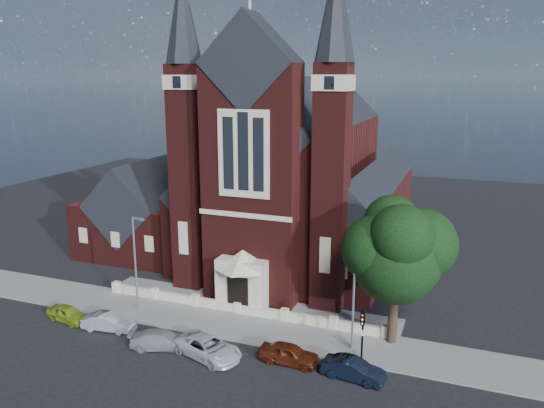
{
  "coord_description": "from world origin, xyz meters",
  "views": [
    {
      "loc": [
        16.92,
        -30.08,
        18.98
      ],
      "look_at": [
        0.86,
        12.0,
        8.11
      ],
      "focal_mm": 35.0,
      "sensor_mm": 36.0,
      "label": 1
    }
  ],
  "objects_px": {
    "car_silver_a": "(109,322)",
    "street_tree": "(397,254)",
    "car_dark_red": "(289,354)",
    "car_navy": "(353,369)",
    "parish_hall": "(149,215)",
    "car_silver_b": "(162,340)",
    "church": "(301,180)",
    "street_lamp_left": "(136,259)",
    "street_lamp_right": "(355,290)",
    "car_white_suv": "(208,347)",
    "car_lime_van": "(68,314)",
    "traffic_signal": "(362,328)"
  },
  "relations": [
    {
      "from": "street_tree",
      "to": "car_white_suv",
      "type": "bearing_deg",
      "value": -151.76
    },
    {
      "from": "car_silver_a",
      "to": "street_lamp_left",
      "type": "bearing_deg",
      "value": -12.01
    },
    {
      "from": "traffic_signal",
      "to": "car_silver_a",
      "type": "height_order",
      "value": "traffic_signal"
    },
    {
      "from": "street_lamp_right",
      "to": "car_lime_van",
      "type": "distance_m",
      "value": 22.82
    },
    {
      "from": "church",
      "to": "street_lamp_left",
      "type": "relative_size",
      "value": 4.31
    },
    {
      "from": "parish_hall",
      "to": "car_white_suv",
      "type": "height_order",
      "value": "parish_hall"
    },
    {
      "from": "car_silver_a",
      "to": "car_navy",
      "type": "relative_size",
      "value": 0.99
    },
    {
      "from": "street_lamp_right",
      "to": "car_white_suv",
      "type": "bearing_deg",
      "value": -153.53
    },
    {
      "from": "street_lamp_right",
      "to": "car_lime_van",
      "type": "bearing_deg",
      "value": -170.79
    },
    {
      "from": "street_lamp_right",
      "to": "traffic_signal",
      "type": "distance_m",
      "value": 2.71
    },
    {
      "from": "parish_hall",
      "to": "car_lime_van",
      "type": "xyz_separation_m",
      "value": [
        3.9,
        -17.6,
        -3.37
      ]
    },
    {
      "from": "street_lamp_left",
      "to": "street_lamp_right",
      "type": "relative_size",
      "value": 1.0
    },
    {
      "from": "church",
      "to": "car_dark_red",
      "type": "relative_size",
      "value": 8.5
    },
    {
      "from": "street_tree",
      "to": "car_silver_a",
      "type": "xyz_separation_m",
      "value": [
        -20.7,
        -5.4,
        -6.29
      ]
    },
    {
      "from": "parish_hall",
      "to": "street_lamp_right",
      "type": "height_order",
      "value": "parish_hall"
    },
    {
      "from": "parish_hall",
      "to": "car_dark_red",
      "type": "relative_size",
      "value": 2.97
    },
    {
      "from": "car_silver_a",
      "to": "car_white_suv",
      "type": "bearing_deg",
      "value": -104.67
    },
    {
      "from": "street_tree",
      "to": "car_silver_b",
      "type": "relative_size",
      "value": 2.36
    },
    {
      "from": "parish_hall",
      "to": "car_navy",
      "type": "bearing_deg",
      "value": -33.32
    },
    {
      "from": "car_silver_a",
      "to": "street_tree",
      "type": "bearing_deg",
      "value": -84.43
    },
    {
      "from": "car_navy",
      "to": "car_silver_a",
      "type": "bearing_deg",
      "value": 96.85
    },
    {
      "from": "street_tree",
      "to": "car_lime_van",
      "type": "relative_size",
      "value": 2.85
    },
    {
      "from": "church",
      "to": "car_white_suv",
      "type": "height_order",
      "value": "church"
    },
    {
      "from": "traffic_signal",
      "to": "car_navy",
      "type": "relative_size",
      "value": 0.98
    },
    {
      "from": "street_lamp_right",
      "to": "car_dark_red",
      "type": "distance_m",
      "value": 6.3
    },
    {
      "from": "street_tree",
      "to": "car_silver_a",
      "type": "relative_size",
      "value": 2.65
    },
    {
      "from": "car_silver_b",
      "to": "street_tree",
      "type": "bearing_deg",
      "value": -85.81
    },
    {
      "from": "street_lamp_left",
      "to": "car_silver_a",
      "type": "distance_m",
      "value": 5.4
    },
    {
      "from": "street_lamp_left",
      "to": "car_silver_a",
      "type": "xyz_separation_m",
      "value": [
        -0.19,
        -3.69,
        -3.93
      ]
    },
    {
      "from": "church",
      "to": "street_tree",
      "type": "relative_size",
      "value": 3.26
    },
    {
      "from": "parish_hall",
      "to": "street_lamp_left",
      "type": "height_order",
      "value": "parish_hall"
    },
    {
      "from": "church",
      "to": "car_silver_b",
      "type": "relative_size",
      "value": 7.71
    },
    {
      "from": "car_dark_red",
      "to": "car_navy",
      "type": "xyz_separation_m",
      "value": [
        4.48,
        -0.36,
        -0.02
      ]
    },
    {
      "from": "street_lamp_left",
      "to": "car_white_suv",
      "type": "distance_m",
      "value": 10.66
    },
    {
      "from": "parish_hall",
      "to": "car_silver_b",
      "type": "xyz_separation_m",
      "value": [
        13.24,
        -18.64,
        -3.35
      ]
    },
    {
      "from": "car_lime_van",
      "to": "car_navy",
      "type": "relative_size",
      "value": 0.92
    },
    {
      "from": "street_lamp_left",
      "to": "car_lime_van",
      "type": "distance_m",
      "value": 6.79
    },
    {
      "from": "street_tree",
      "to": "street_lamp_left",
      "type": "height_order",
      "value": "street_tree"
    },
    {
      "from": "street_tree",
      "to": "car_lime_van",
      "type": "xyz_separation_m",
      "value": [
        -24.69,
        -5.3,
        -6.32
      ]
    },
    {
      "from": "street_tree",
      "to": "car_white_suv",
      "type": "height_order",
      "value": "street_tree"
    },
    {
      "from": "street_lamp_right",
      "to": "car_silver_b",
      "type": "xyz_separation_m",
      "value": [
        -12.85,
        -4.64,
        -3.94
      ]
    },
    {
      "from": "car_lime_van",
      "to": "car_dark_red",
      "type": "xyz_separation_m",
      "value": [
        18.52,
        0.27,
        0.06
      ]
    },
    {
      "from": "church",
      "to": "street_lamp_left",
      "type": "xyz_separation_m",
      "value": [
        -7.91,
        -18.94,
        -3.59
      ]
    },
    {
      "from": "traffic_signal",
      "to": "car_navy",
      "type": "distance_m",
      "value": 2.85
    },
    {
      "from": "parish_hall",
      "to": "car_white_suv",
      "type": "bearing_deg",
      "value": -47.71
    },
    {
      "from": "street_tree",
      "to": "church",
      "type": "bearing_deg",
      "value": 126.17
    },
    {
      "from": "parish_hall",
      "to": "car_silver_b",
      "type": "distance_m",
      "value": 23.11
    },
    {
      "from": "car_lime_van",
      "to": "car_white_suv",
      "type": "height_order",
      "value": "car_white_suv"
    },
    {
      "from": "street_lamp_left",
      "to": "car_dark_red",
      "type": "bearing_deg",
      "value": -13.07
    },
    {
      "from": "parish_hall",
      "to": "street_tree",
      "type": "xyz_separation_m",
      "value": [
        28.6,
        -12.29,
        2.95
      ]
    }
  ]
}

